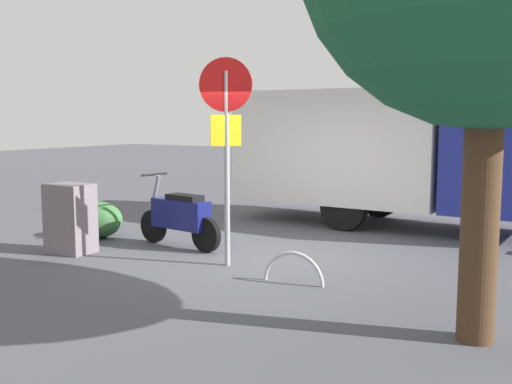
{
  "coord_description": "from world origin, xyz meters",
  "views": [
    {
      "loc": [
        -4.52,
        8.01,
        2.13
      ],
      "look_at": [
        0.34,
        -0.17,
        0.97
      ],
      "focal_mm": 42.64,
      "sensor_mm": 36.0,
      "label": 1
    }
  ],
  "objects_px": {
    "motorcycle": "(180,216)",
    "stop_sign": "(226,129)",
    "box_truck_near": "(394,149)",
    "utility_cabinet": "(70,218)",
    "bike_rack_hoop": "(293,283)"
  },
  "relations": [
    {
      "from": "motorcycle",
      "to": "stop_sign",
      "type": "bearing_deg",
      "value": 162.79
    },
    {
      "from": "motorcycle",
      "to": "stop_sign",
      "type": "xyz_separation_m",
      "value": [
        -1.35,
        0.65,
        1.46
      ]
    },
    {
      "from": "box_truck_near",
      "to": "bike_rack_hoop",
      "type": "relative_size",
      "value": 8.98
    },
    {
      "from": "utility_cabinet",
      "to": "bike_rack_hoop",
      "type": "relative_size",
      "value": 1.3
    },
    {
      "from": "box_truck_near",
      "to": "utility_cabinet",
      "type": "distance_m",
      "value": 6.22
    },
    {
      "from": "motorcycle",
      "to": "box_truck_near",
      "type": "bearing_deg",
      "value": -113.71
    },
    {
      "from": "box_truck_near",
      "to": "stop_sign",
      "type": "relative_size",
      "value": 2.56
    },
    {
      "from": "box_truck_near",
      "to": "utility_cabinet",
      "type": "bearing_deg",
      "value": -124.53
    },
    {
      "from": "motorcycle",
      "to": "utility_cabinet",
      "type": "distance_m",
      "value": 1.74
    },
    {
      "from": "box_truck_near",
      "to": "stop_sign",
      "type": "bearing_deg",
      "value": -101.38
    },
    {
      "from": "box_truck_near",
      "to": "bike_rack_hoop",
      "type": "xyz_separation_m",
      "value": [
        -0.26,
        4.79,
        -1.53
      ]
    },
    {
      "from": "motorcycle",
      "to": "stop_sign",
      "type": "relative_size",
      "value": 0.61
    },
    {
      "from": "motorcycle",
      "to": "utility_cabinet",
      "type": "height_order",
      "value": "motorcycle"
    },
    {
      "from": "stop_sign",
      "to": "bike_rack_hoop",
      "type": "relative_size",
      "value": 3.5
    },
    {
      "from": "bike_rack_hoop",
      "to": "box_truck_near",
      "type": "bearing_deg",
      "value": -86.84
    }
  ]
}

